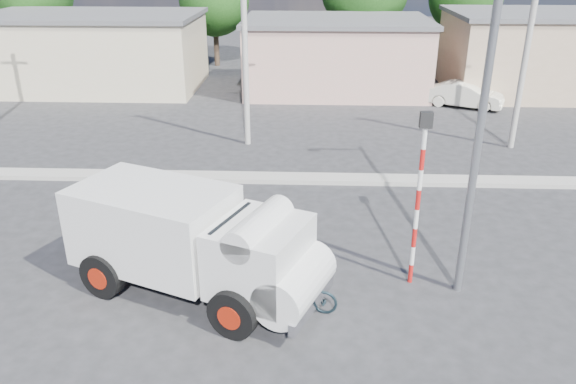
{
  "coord_description": "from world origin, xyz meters",
  "views": [
    {
      "loc": [
        0.67,
        -10.54,
        7.67
      ],
      "look_at": [
        0.05,
        3.98,
        1.3
      ],
      "focal_mm": 35.0,
      "sensor_mm": 36.0,
      "label": 1
    }
  ],
  "objects_px": {
    "cyclist": "(300,279)",
    "streetlight": "(478,88)",
    "traffic_pole": "(419,186)",
    "car_cream": "(465,95)",
    "truck": "(196,242)",
    "bicycle": "(300,292)"
  },
  "relations": [
    {
      "from": "car_cream",
      "to": "traffic_pole",
      "type": "height_order",
      "value": "traffic_pole"
    },
    {
      "from": "cyclist",
      "to": "traffic_pole",
      "type": "xyz_separation_m",
      "value": [
        2.72,
        1.26,
        1.79
      ]
    },
    {
      "from": "bicycle",
      "to": "traffic_pole",
      "type": "bearing_deg",
      "value": -51.85
    },
    {
      "from": "traffic_pole",
      "to": "car_cream",
      "type": "bearing_deg",
      "value": 72.31
    },
    {
      "from": "traffic_pole",
      "to": "streetlight",
      "type": "bearing_deg",
      "value": -17.73
    },
    {
      "from": "truck",
      "to": "car_cream",
      "type": "xyz_separation_m",
      "value": [
        10.54,
        17.61,
        -0.76
      ]
    },
    {
      "from": "truck",
      "to": "bicycle",
      "type": "distance_m",
      "value": 2.66
    },
    {
      "from": "streetlight",
      "to": "cyclist",
      "type": "bearing_deg",
      "value": -165.25
    },
    {
      "from": "streetlight",
      "to": "car_cream",
      "type": "bearing_deg",
      "value": 75.49
    },
    {
      "from": "bicycle",
      "to": "car_cream",
      "type": "distance_m",
      "value": 19.9
    },
    {
      "from": "cyclist",
      "to": "traffic_pole",
      "type": "distance_m",
      "value": 3.5
    },
    {
      "from": "truck",
      "to": "streetlight",
      "type": "relative_size",
      "value": 0.72
    },
    {
      "from": "truck",
      "to": "cyclist",
      "type": "distance_m",
      "value": 2.56
    },
    {
      "from": "car_cream",
      "to": "streetlight",
      "type": "distance_m",
      "value": 18.29
    },
    {
      "from": "bicycle",
      "to": "truck",
      "type": "bearing_deg",
      "value": 90.25
    },
    {
      "from": "cyclist",
      "to": "streetlight",
      "type": "distance_m",
      "value": 5.63
    },
    {
      "from": "truck",
      "to": "streetlight",
      "type": "distance_m",
      "value": 7.07
    },
    {
      "from": "car_cream",
      "to": "cyclist",
      "type": "bearing_deg",
      "value": -179.65
    },
    {
      "from": "bicycle",
      "to": "traffic_pole",
      "type": "height_order",
      "value": "traffic_pole"
    },
    {
      "from": "car_cream",
      "to": "traffic_pole",
      "type": "distance_m",
      "value": 17.86
    },
    {
      "from": "truck",
      "to": "bicycle",
      "type": "xyz_separation_m",
      "value": [
        2.43,
        -0.56,
        -0.93
      ]
    },
    {
      "from": "cyclist",
      "to": "traffic_pole",
      "type": "bearing_deg",
      "value": -51.85
    }
  ]
}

